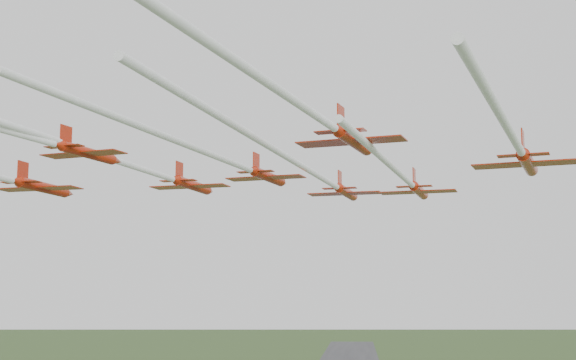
# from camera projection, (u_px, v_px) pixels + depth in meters

# --- Properties ---
(jet_lead) EXTENTS (17.02, 68.04, 2.85)m
(jet_lead) POSITION_uv_depth(u_px,v_px,m) (312.00, 172.00, 87.60)
(jet_lead) COLOR #B2230B
(jet_row2_left) EXTENTS (13.90, 48.47, 2.94)m
(jet_row2_left) POSITION_uv_depth(u_px,v_px,m) (158.00, 174.00, 90.96)
(jet_row2_left) COLOR #B2230B
(jet_row2_right) EXTENTS (12.98, 44.94, 2.62)m
(jet_row2_right) POSITION_uv_depth(u_px,v_px,m) (406.00, 179.00, 83.49)
(jet_row2_right) COLOR #B2230B
(jet_row3_mid) EXTENTS (15.12, 47.68, 2.51)m
(jet_row3_mid) POSITION_uv_depth(u_px,v_px,m) (226.00, 160.00, 75.11)
(jet_row3_mid) COLOR #B2230B
(jet_row3_right) EXTENTS (15.98, 43.81, 2.91)m
(jet_row3_right) POSITION_uv_depth(u_px,v_px,m) (518.00, 147.00, 65.98)
(jet_row3_right) COLOR #B2230B
(jet_row4_left) EXTENTS (17.11, 48.71, 2.47)m
(jet_row4_left) POSITION_uv_depth(u_px,v_px,m) (0.00, 129.00, 64.62)
(jet_row4_left) COLOR #B2230B
(jet_row4_right) EXTENTS (16.64, 50.45, 2.64)m
(jet_row4_right) POSITION_uv_depth(u_px,v_px,m) (307.00, 109.00, 54.25)
(jet_row4_right) COLOR #B2230B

